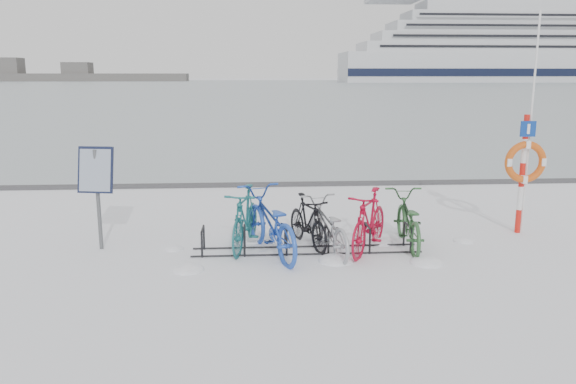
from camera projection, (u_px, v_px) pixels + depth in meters
name	position (u px, v px, depth m)	size (l,w,h in m)	color
ground	(306.00, 251.00, 9.87)	(900.00, 900.00, 0.00)	white
ice_sheet	(253.00, 85.00, 161.22)	(400.00, 298.00, 0.02)	#A7B4BD
quay_edge	(285.00, 184.00, 15.62)	(400.00, 0.25, 0.10)	#3F3F42
bike_rack	(306.00, 241.00, 9.83)	(4.00, 0.48, 0.46)	black
info_board	(96.00, 176.00, 9.71)	(0.64, 0.33, 1.83)	#595B5E
lifebuoy_station	(525.00, 162.00, 10.69)	(0.81, 0.23, 4.19)	red
cruise_ferry	(508.00, 52.00, 220.94)	(132.83, 25.06, 43.65)	white
bike_0	(245.00, 217.00, 10.00)	(0.53, 1.88, 1.13)	#195E62
bike_1	(270.00, 221.00, 9.63)	(0.77, 2.22, 1.16)	#234CB5
bike_2	(308.00, 220.00, 10.12)	(0.45, 1.60, 0.96)	black
bike_3	(327.00, 225.00, 9.73)	(0.65, 1.85, 0.97)	gray
bike_4	(369.00, 219.00, 9.82)	(0.52, 1.86, 1.11)	#AB0A27
bike_5	(408.00, 219.00, 10.08)	(0.68, 1.94, 1.02)	#2B592E
snow_drifts	(328.00, 255.00, 9.65)	(5.69, 1.97, 0.20)	white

